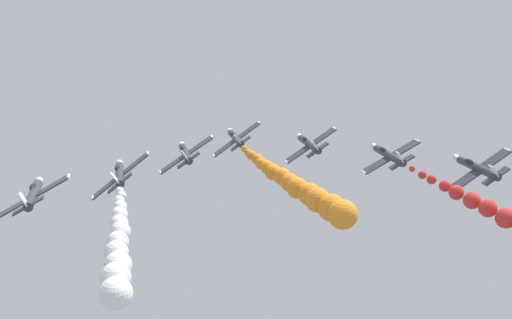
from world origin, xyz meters
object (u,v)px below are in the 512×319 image
Objects in this scene: airplane_right_outer at (389,155)px; airplane_high_slot at (477,168)px; airplane_lead at (235,138)px; airplane_right_inner at (309,144)px; airplane_trailing at (33,194)px; airplane_left_outer at (120,174)px; airplane_left_inner at (185,153)px.

airplane_right_outer is 12.53m from airplane_high_slot.
airplane_lead is 1.00× the size of airplane_right_inner.
airplane_lead is at bearing 40.19° from airplane_trailing.
airplane_left_outer is (-29.24, -9.57, -0.27)m from airplane_right_inner.
airplane_lead is 12.80m from airplane_left_inner.
airplane_high_slot is at bearing -10.56° from airplane_left_outer.
airplane_right_outer is at bearing -45.43° from airplane_right_inner.
airplane_high_slot is (28.24, -25.84, 0.22)m from airplane_lead.
airplane_high_slot is at bearing -42.46° from airplane_lead.
airplane_left_outer reaches higher than airplane_right_outer.
airplane_right_inner is (10.34, -7.49, 0.19)m from airplane_lead.
airplane_lead is 1.00× the size of airplane_trailing.
airplane_right_inner is 42.60m from airplane_trailing.
airplane_right_inner is at bearing 18.12° from airplane_left_outer.
airplane_right_inner reaches higher than airplane_lead.
airplane_trailing is (-19.49, -15.52, 0.07)m from airplane_left_inner.
airplane_lead is 1.00× the size of airplane_left_inner.
airplane_lead is 1.00× the size of airplane_right_outer.
airplane_left_outer reaches higher than airplane_high_slot.
airplane_lead is 25.79m from airplane_right_outer.
airplane_right_inner is 1.00× the size of airplane_right_outer.
airplane_right_inner is at bearing 134.27° from airplane_high_slot.
airplane_lead is at bearing 139.27° from airplane_right_outer.
airplane_high_slot is at bearing -46.04° from airplane_right_outer.
airplane_right_outer is at bearing 133.96° from airplane_high_slot.
airplane_left_inner is at bearing 155.57° from airplane_high_slot.
airplane_left_inner is at bearing -176.20° from airplane_right_inner.
airplane_lead is at bearing 137.54° from airplane_high_slot.
airplane_left_inner is at bearing 164.44° from airplane_right_outer.
airplane_right_inner is 25.64m from airplane_high_slot.
airplane_right_inner is 1.00× the size of airplane_trailing.
airplane_left_outer is at bearing -137.93° from airplane_lead.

